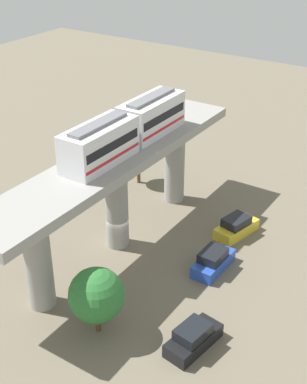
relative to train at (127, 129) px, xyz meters
name	(u,v)px	position (x,y,z in m)	size (l,w,h in m)	color
ground_plane	(118,244)	(0.00, 1.68, -9.90)	(120.00, 120.00, 0.00)	#706654
viaduct	(116,179)	(0.00, 1.68, -3.66)	(5.20, 28.00, 8.37)	#999691
train	(127,129)	(0.00, 0.00, 0.00)	(2.64, 13.55, 3.24)	silver
parked_car_yellow	(236,227)	(-7.72, -5.14, -9.16)	(2.69, 4.50, 1.76)	yellow
parked_car_black	(193,338)	(-11.19, 8.51, -9.16)	(2.42, 4.43, 1.76)	black
parked_car_blue	(213,261)	(-8.35, 0.36, -9.16)	(1.89, 4.24, 1.76)	#284CB7
tree_near_viaduct	(96,295)	(-5.05, 10.72, -6.85)	(3.75, 3.75, 4.94)	brown
tree_mid_lot	(138,150)	(4.83, -8.41, -6.29)	(2.94, 2.94, 5.11)	brown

